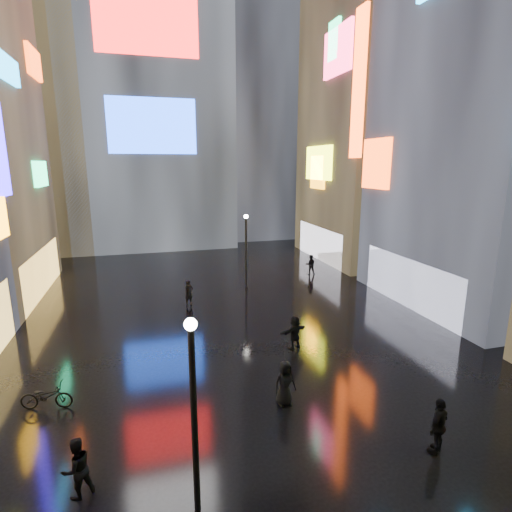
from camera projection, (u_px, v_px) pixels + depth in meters
name	position (u px, v px, depth m)	size (l,w,h in m)	color
ground	(221.00, 307.00, 24.46)	(140.00, 140.00, 0.00)	black
building_right_mid	(505.00, 47.00, 22.48)	(10.28, 13.70, 30.00)	black
building_right_far	(376.00, 101.00, 34.89)	(10.28, 12.00, 28.00)	black
tower_main	(145.00, 41.00, 41.44)	(16.00, 14.20, 42.00)	black
tower_flank_right	(252.00, 91.00, 47.40)	(12.00, 12.00, 34.00)	black
tower_flank_left	(33.00, 117.00, 38.50)	(10.00, 10.00, 26.00)	black
lamp_near	(194.00, 408.00, 9.43)	(0.30, 0.30, 5.20)	black
lamp_far	(246.00, 247.00, 27.80)	(0.30, 0.30, 5.20)	black
pedestrian_1	(77.00, 468.00, 10.39)	(0.81, 0.63, 1.67)	black
pedestrian_3	(439.00, 425.00, 11.97)	(1.06, 0.44, 1.80)	black
pedestrian_4	(285.00, 383.00, 14.41)	(0.82, 0.53, 1.68)	black
pedestrian_5	(295.00, 332.00, 18.82)	(1.50, 0.48, 1.62)	black
pedestrian_6	(189.00, 293.00, 24.59)	(0.59, 0.38, 1.61)	black
pedestrian_7	(310.00, 265.00, 31.55)	(0.78, 0.61, 1.60)	black
umbrella_2	(285.00, 351.00, 14.12)	(0.91, 0.93, 0.84)	black
bicycle	(46.00, 396.00, 14.23)	(0.63, 1.81, 0.95)	black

